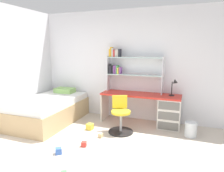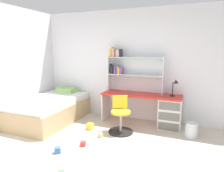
% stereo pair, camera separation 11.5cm
% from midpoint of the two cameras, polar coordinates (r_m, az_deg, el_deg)
% --- Properties ---
extents(room_shell, '(5.76, 6.41, 2.67)m').
position_cam_midpoint_polar(room_shell, '(4.29, -15.29, 4.61)').
color(room_shell, silver).
rests_on(room_shell, ground_plane).
extents(desk, '(1.82, 0.54, 0.71)m').
position_cam_midpoint_polar(desk, '(4.74, 14.37, -6.35)').
color(desk, red).
rests_on(desk, ground_plane).
extents(bookshelf_hutch, '(1.34, 0.22, 1.07)m').
position_cam_midpoint_polar(bookshelf_hutch, '(4.90, 4.92, 5.50)').
color(bookshelf_hutch, silver).
rests_on(bookshelf_hutch, desk).
extents(desk_lamp, '(0.20, 0.17, 0.38)m').
position_cam_midpoint_polar(desk_lamp, '(4.62, 18.07, 0.23)').
color(desk_lamp, black).
rests_on(desk_lamp, desk).
extents(swivel_chair, '(0.52, 0.52, 0.76)m').
position_cam_midpoint_polar(swivel_chair, '(4.34, 3.20, -9.09)').
color(swivel_chair, black).
rests_on(swivel_chair, ground_plane).
extents(bed_platform, '(1.16, 1.90, 0.70)m').
position_cam_midpoint_polar(bed_platform, '(5.16, -16.24, -6.34)').
color(bed_platform, tan).
rests_on(bed_platform, ground_plane).
extents(waste_bin, '(0.24, 0.24, 0.30)m').
position_cam_midpoint_polar(waste_bin, '(4.45, 22.02, -11.40)').
color(waste_bin, silver).
rests_on(waste_bin, ground_plane).
extents(toy_block_natural_0, '(0.09, 0.09, 0.08)m').
position_cam_midpoint_polar(toy_block_natural_0, '(4.18, -2.50, -13.65)').
color(toy_block_natural_0, tan).
rests_on(toy_block_natural_0, ground_plane).
extents(toy_block_blue_1, '(0.15, 0.15, 0.10)m').
position_cam_midpoint_polar(toy_block_blue_1, '(3.71, -14.14, -17.02)').
color(toy_block_blue_1, '#3860B7').
rests_on(toy_block_blue_1, ground_plane).
extents(toy_block_yellow_2, '(0.14, 0.14, 0.13)m').
position_cam_midpoint_polar(toy_block_yellow_2, '(4.57, -5.44, -11.18)').
color(toy_block_yellow_2, gold).
rests_on(toy_block_yellow_2, ground_plane).
extents(toy_block_red_3, '(0.11, 0.11, 0.09)m').
position_cam_midpoint_polar(toy_block_red_3, '(3.87, -7.23, -15.73)').
color(toy_block_red_3, red).
rests_on(toy_block_red_3, ground_plane).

